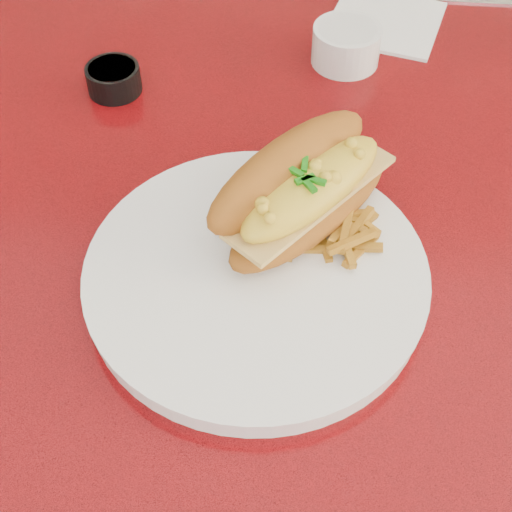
# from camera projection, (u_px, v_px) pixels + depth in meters

# --- Properties ---
(ground) EXTENTS (8.00, 8.00, 0.00)m
(ground) POSITION_uv_depth(u_px,v_px,m) (340.00, 497.00, 1.31)
(ground) COLOR beige
(ground) RESTS_ON ground
(diner_table) EXTENTS (1.23, 0.83, 0.77)m
(diner_table) POSITION_uv_depth(u_px,v_px,m) (387.00, 300.00, 0.84)
(diner_table) COLOR red
(diner_table) RESTS_ON ground
(booth_bench_far) EXTENTS (1.20, 0.51, 0.90)m
(booth_bench_far) POSITION_uv_depth(u_px,v_px,m) (359.00, 96.00, 1.60)
(booth_bench_far) COLOR maroon
(booth_bench_far) RESTS_ON ground
(dinner_plate) EXTENTS (0.33, 0.33, 0.02)m
(dinner_plate) POSITION_uv_depth(u_px,v_px,m) (256.00, 276.00, 0.64)
(dinner_plate) COLOR white
(dinner_plate) RESTS_ON diner_table
(mac_hoagie) EXTENTS (0.20, 0.22, 0.09)m
(mac_hoagie) POSITION_uv_depth(u_px,v_px,m) (303.00, 188.00, 0.65)
(mac_hoagie) COLOR #9F5919
(mac_hoagie) RESTS_ON dinner_plate
(fries_pile) EXTENTS (0.09, 0.09, 0.03)m
(fries_pile) POSITION_uv_depth(u_px,v_px,m) (320.00, 220.00, 0.65)
(fries_pile) COLOR #BF8220
(fries_pile) RESTS_ON dinner_plate
(fork) EXTENTS (0.05, 0.14, 0.00)m
(fork) POSITION_uv_depth(u_px,v_px,m) (337.00, 259.00, 0.64)
(fork) COLOR silver
(fork) RESTS_ON dinner_plate
(gravy_ramekin) EXTENTS (0.11, 0.11, 0.05)m
(gravy_ramekin) POSITION_uv_depth(u_px,v_px,m) (346.00, 44.00, 0.85)
(gravy_ramekin) COLOR white
(gravy_ramekin) RESTS_ON diner_table
(sauce_cup_left) EXTENTS (0.07, 0.07, 0.03)m
(sauce_cup_left) POSITION_uv_depth(u_px,v_px,m) (113.00, 78.00, 0.82)
(sauce_cup_left) COLOR black
(sauce_cup_left) RESTS_ON diner_table
(paper_napkin) EXTENTS (0.17, 0.17, 0.00)m
(paper_napkin) POSITION_uv_depth(u_px,v_px,m) (385.00, 21.00, 0.92)
(paper_napkin) COLOR white
(paper_napkin) RESTS_ON diner_table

